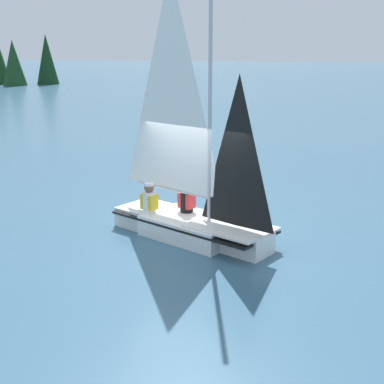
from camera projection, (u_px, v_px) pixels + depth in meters
The scene contains 5 objects.
ground_plane at pixel (192, 237), 12.03m from camera, with size 260.00×260.00×0.00m, color #38607A.
sailboat_main at pixel (190, 199), 11.83m from camera, with size 3.99×2.86×5.87m.
sailor_helm at pixel (187, 204), 12.30m from camera, with size 0.42×0.40×1.16m.
sailor_crew at pixel (149, 206), 12.21m from camera, with size 0.42×0.40×1.16m.
buoy_marker at pixel (197, 147), 21.55m from camera, with size 0.60×0.60×1.06m.
Camera 1 is at (2.70, -11.00, 4.18)m, focal length 50.00 mm.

